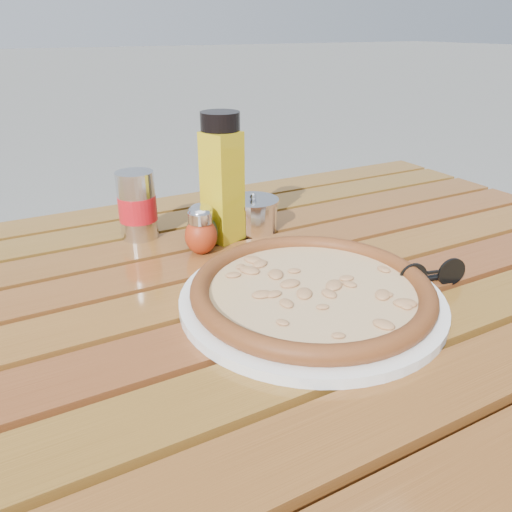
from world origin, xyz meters
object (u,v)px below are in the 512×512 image
table (262,322)px  plate (311,299)px  soda_can (137,206)px  olive_oil_cruet (222,187)px  pizza (312,289)px  oregano_shaker (202,228)px  dark_bottle (222,177)px  parmesan_tin (253,214)px  sunglasses (431,275)px  pepper_shaker (201,231)px

table → plate: 0.13m
soda_can → olive_oil_cruet: olive_oil_cruet is taller
pizza → oregano_shaker: 0.25m
soda_can → olive_oil_cruet: (0.13, -0.08, 0.04)m
dark_bottle → parmesan_tin: size_ratio=1.77×
table → sunglasses: sunglasses is taller
parmesan_tin → pepper_shaker: bearing=-157.3°
table → oregano_shaker: bearing=103.7°
pizza → parmesan_tin: parmesan_tin is taller
dark_bottle → sunglasses: size_ratio=1.98×
table → soda_can: soda_can is taller
parmesan_tin → dark_bottle: bearing=-174.7°
pepper_shaker → parmesan_tin: pepper_shaker is taller
sunglasses → parmesan_tin: bearing=124.2°
oregano_shaker → dark_bottle: bearing=31.2°
plate → dark_bottle: (-0.00, 0.28, 0.10)m
dark_bottle → oregano_shaker: bearing=-148.8°
olive_oil_cruet → dark_bottle: bearing=68.3°
plate → oregano_shaker: bearing=103.8°
plate → soda_can: (-0.14, 0.35, 0.05)m
pepper_shaker → parmesan_tin: size_ratio=0.66×
oregano_shaker → parmesan_tin: bearing=18.3°
pepper_shaker → oregano_shaker: 0.02m
dark_bottle → soda_can: (-0.13, 0.07, -0.05)m
parmesan_tin → plate: bearing=-101.9°
plate → oregano_shaker: 0.25m
pepper_shaker → olive_oil_cruet: (0.06, 0.04, 0.06)m
dark_bottle → soda_can: dark_bottle is taller
pizza → soda_can: size_ratio=2.95×
plate → pizza: (-0.00, 0.00, 0.02)m
parmesan_tin → sunglasses: 0.34m
oregano_shaker → soda_can: (-0.08, 0.10, 0.02)m
dark_bottle → soda_can: 0.16m
dark_bottle → parmesan_tin: 0.10m
pizza → oregano_shaker: size_ratio=4.32×
parmesan_tin → sunglasses: bearing=-68.5°
plate → dark_bottle: 0.29m
parmesan_tin → pizza: bearing=-101.9°
soda_can → parmesan_tin: size_ratio=0.96×
sunglasses → pizza: bearing=-178.8°
olive_oil_cruet → pepper_shaker: bearing=-147.5°
table → olive_oil_cruet: olive_oil_cruet is taller
table → plate: (0.02, -0.10, 0.08)m
pepper_shaker → dark_bottle: size_ratio=0.37×
dark_bottle → plate: bearing=-89.1°
pepper_shaker → olive_oil_cruet: size_ratio=0.39×
oregano_shaker → olive_oil_cruet: bearing=24.7°
pepper_shaker → dark_bottle: dark_bottle is taller
sunglasses → plate: bearing=-178.8°
plate → sunglasses: size_ratio=3.24×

